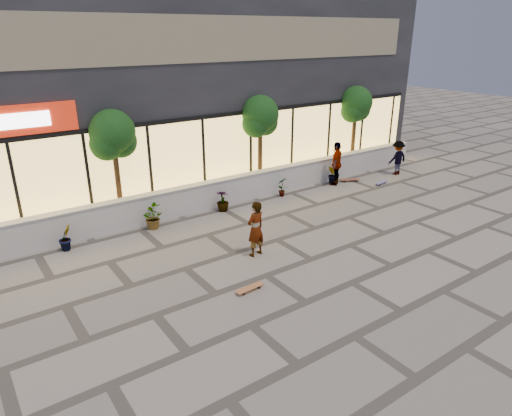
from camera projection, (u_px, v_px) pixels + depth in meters
ground at (352, 283)px, 12.17m from camera, size 80.00×80.00×0.00m
planter_wall at (217, 193)px, 17.31m from camera, size 22.00×0.42×1.04m
retail_building at (151, 80)px, 20.13m from camera, size 24.00×9.17×8.50m
shrub_b at (65, 238)px, 13.87m from camera, size 0.57×0.57×0.81m
shrub_c at (152, 217)px, 15.38m from camera, size 0.68×0.77×0.81m
shrub_d at (223, 201)px, 16.88m from camera, size 0.64×0.64×0.81m
shrub_e at (282, 187)px, 18.38m from camera, size 0.46×0.35×0.81m
shrub_f at (332, 175)px, 19.89m from camera, size 0.55×0.57×0.81m
tree_midwest at (113, 137)px, 15.06m from camera, size 1.60×1.50×3.92m
tree_mideast at (260, 119)px, 18.29m from camera, size 1.60×1.50×3.92m
tree_east at (356, 106)px, 21.24m from camera, size 1.60×1.50×3.92m
skater_center at (256, 229)px, 13.39m from camera, size 0.68×0.50×1.70m
skater_right_near at (336, 163)px, 19.61m from camera, size 1.17×1.01×1.89m
skater_right_far at (397, 158)px, 21.06m from camera, size 1.06×0.66×1.58m
skateboard_center at (250, 288)px, 11.78m from camera, size 0.83×0.26×0.10m
skateboard_right_near at (350, 180)px, 20.28m from camera, size 0.88×0.58×0.11m
skateboard_right_far at (381, 182)px, 19.94m from camera, size 0.79×0.31×0.09m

